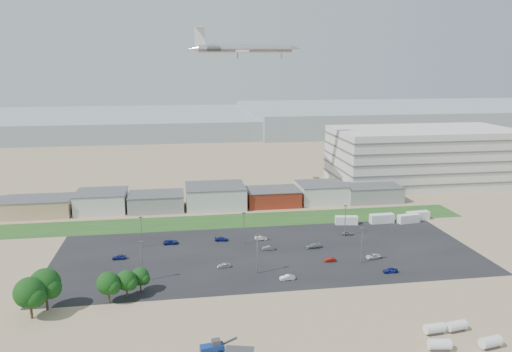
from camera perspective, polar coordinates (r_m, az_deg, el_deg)
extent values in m
plane|color=#8F7C5B|center=(125.83, 0.71, -12.24)|extent=(700.00, 700.00, 0.00)
cube|color=black|center=(144.75, 1.34, -8.83)|extent=(120.00, 50.00, 0.01)
cube|color=#224C1C|center=(173.90, -2.18, -5.11)|extent=(160.00, 16.00, 0.02)
cube|color=silver|center=(238.03, 18.53, 2.17)|extent=(80.00, 40.00, 25.00)
imported|color=silver|center=(144.69, 13.25, -8.93)|extent=(4.45, 2.32, 1.20)
imported|color=maroon|center=(140.24, 8.45, -9.45)|extent=(3.30, 1.17, 1.09)
imported|color=navy|center=(136.46, 15.09, -10.36)|extent=(3.90, 1.71, 1.31)
imported|color=#A5A5AA|center=(135.30, -3.65, -10.17)|extent=(3.45, 1.37, 1.12)
imported|color=navy|center=(145.41, -15.37, -8.92)|extent=(3.82, 1.63, 1.29)
imported|color=navy|center=(154.61, -3.96, -7.19)|extent=(4.27, 2.09, 1.19)
imported|color=#595B5E|center=(147.15, 1.44, -8.21)|extent=(3.78, 1.61, 1.21)
imported|color=#A5A5AA|center=(162.08, 10.40, -6.42)|extent=(3.81, 1.85, 1.25)
imported|color=navy|center=(153.75, -9.71, -7.46)|extent=(4.51, 2.11, 1.25)
imported|color=silver|center=(155.07, 0.58, -7.09)|extent=(3.95, 1.72, 1.26)
imported|color=#A5A5AA|center=(149.39, 6.51, -7.95)|extent=(4.62, 2.19, 1.30)
imported|color=silver|center=(128.06, 3.60, -11.49)|extent=(4.01, 1.70, 1.29)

